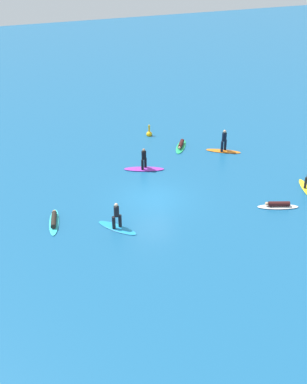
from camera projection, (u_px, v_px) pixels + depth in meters
ground_plane at (154, 199)px, 32.62m from camera, size 120.00×120.00×0.00m
surfer_on_orange_board at (224, 145)px, 38.65m from camera, size 2.64×2.01×1.82m
surfer_on_white_board at (278, 205)px, 31.58m from camera, size 2.68×1.47×0.43m
surfer_on_purple_board at (144, 165)px, 36.06m from camera, size 3.02×1.73×1.68m
surfer_on_blue_board at (117, 222)px, 29.36m from camera, size 2.22×2.53×1.75m
surfer_on_teal_board at (54, 220)px, 30.06m from camera, size 1.20×2.98×0.40m
surfer_on_green_board at (181, 145)px, 39.58m from camera, size 2.02×2.65×0.42m
marker_buoy at (149, 134)px, 41.56m from camera, size 0.49×0.49×1.07m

